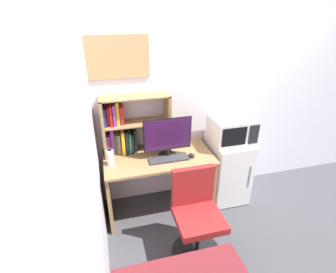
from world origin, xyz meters
TOP-DOWN VIEW (x-y plane):
  - wall_back at (0.40, 0.02)m, footprint 6.40×0.04m
  - wall_left at (-1.62, -1.60)m, footprint 0.04×4.40m
  - desk at (-0.94, -0.31)m, footprint 1.22×0.63m
  - hutch_bookshelf at (-1.26, -0.11)m, footprint 0.75×0.25m
  - monitor at (-0.85, -0.34)m, footprint 0.53×0.22m
  - keyboard at (-0.85, -0.42)m, footprint 0.44×0.13m
  - computer_mouse at (-0.59, -0.41)m, footprint 0.06×0.10m
  - water_bottle at (-1.47, -0.35)m, footprint 0.08×0.08m
  - mini_fridge at (-0.05, -0.28)m, footprint 0.47×0.54m
  - microwave at (-0.05, -0.28)m, footprint 0.48×0.40m
  - desk_chair at (-0.73, -1.01)m, footprint 0.50×0.50m
  - wall_corkboard at (-1.31, -0.01)m, footprint 0.69×0.02m

SIDE VIEW (x-z plane):
  - desk_chair at x=-0.73m, z-range -0.05..0.88m
  - mini_fridge at x=-0.05m, z-range 0.00..0.83m
  - desk at x=-0.94m, z-range 0.14..0.90m
  - keyboard at x=-0.85m, z-range 0.76..0.78m
  - computer_mouse at x=-0.59m, z-range 0.76..0.79m
  - water_bottle at x=-1.47m, z-range 0.75..0.94m
  - microwave at x=-0.05m, z-range 0.83..1.12m
  - monitor at x=-0.85m, z-range 0.77..1.23m
  - hutch_bookshelf at x=-1.26m, z-range 0.74..1.40m
  - wall_back at x=0.40m, z-range 0.00..2.60m
  - wall_left at x=-1.62m, z-range 0.00..2.60m
  - wall_corkboard at x=-1.31m, z-range 1.59..2.02m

